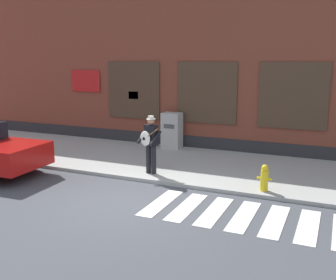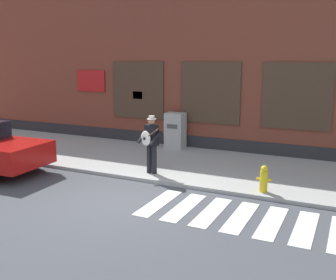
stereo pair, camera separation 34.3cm
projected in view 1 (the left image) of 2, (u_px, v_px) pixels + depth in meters
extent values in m
plane|color=#424449|center=(130.00, 201.00, 9.72)|extent=(160.00, 160.00, 0.00)
cube|color=#9E9E99|center=(185.00, 163.00, 13.04)|extent=(28.00, 4.44, 0.10)
cube|color=brown|center=(223.00, 56.00, 16.11)|extent=(28.00, 4.00, 7.15)
cube|color=#28282B|center=(206.00, 144.00, 14.96)|extent=(28.00, 0.04, 0.55)
cube|color=#473323|center=(134.00, 90.00, 15.78)|extent=(2.30, 0.06, 2.27)
cube|color=black|center=(134.00, 90.00, 15.77)|extent=(2.18, 0.03, 2.15)
cube|color=#473323|center=(207.00, 93.00, 14.56)|extent=(2.30, 0.06, 2.27)
cube|color=black|center=(207.00, 93.00, 14.55)|extent=(2.18, 0.03, 2.15)
cube|color=#473323|center=(293.00, 96.00, 13.34)|extent=(2.30, 0.06, 2.27)
cube|color=black|center=(293.00, 96.00, 13.33)|extent=(2.18, 0.03, 2.15)
cube|color=red|center=(86.00, 81.00, 16.61)|extent=(1.40, 0.04, 0.90)
cube|color=yellow|center=(133.00, 95.00, 15.80)|extent=(0.44, 0.02, 0.30)
cube|color=silver|center=(161.00, 203.00, 9.60)|extent=(0.42, 1.90, 0.01)
cube|color=silver|center=(187.00, 207.00, 9.33)|extent=(0.42, 1.90, 0.01)
cube|color=silver|center=(215.00, 211.00, 9.06)|extent=(0.42, 1.90, 0.01)
cube|color=silver|center=(244.00, 216.00, 8.79)|extent=(0.42, 1.90, 0.01)
cube|color=silver|center=(275.00, 221.00, 8.52)|extent=(0.42, 1.90, 0.01)
cube|color=silver|center=(308.00, 226.00, 8.25)|extent=(0.42, 1.90, 0.01)
cube|color=silver|center=(46.00, 152.00, 11.72)|extent=(0.07, 0.24, 0.12)
cube|color=silver|center=(18.00, 161.00, 10.69)|extent=(0.07, 0.24, 0.12)
cylinder|color=black|center=(29.00, 160.00, 12.42)|extent=(0.67, 0.27, 0.66)
cylinder|color=black|center=(154.00, 160.00, 11.61)|extent=(0.15, 0.15, 0.85)
cylinder|color=black|center=(148.00, 159.00, 11.70)|extent=(0.15, 0.15, 0.85)
cube|color=black|center=(151.00, 135.00, 11.52)|extent=(0.42, 0.29, 0.61)
sphere|color=#9E7051|center=(151.00, 121.00, 11.43)|extent=(0.22, 0.22, 0.22)
cylinder|color=beige|center=(151.00, 119.00, 11.42)|extent=(0.28, 0.28, 0.02)
cylinder|color=beige|center=(151.00, 117.00, 11.41)|extent=(0.18, 0.18, 0.09)
cylinder|color=black|center=(156.00, 138.00, 11.31)|extent=(0.19, 0.52, 0.39)
cylinder|color=black|center=(143.00, 136.00, 11.58)|extent=(0.19, 0.52, 0.39)
ellipsoid|color=silver|center=(145.00, 138.00, 11.43)|extent=(0.38, 0.19, 0.44)
cylinder|color=black|center=(144.00, 139.00, 11.39)|extent=(0.09, 0.03, 0.09)
cylinder|color=brown|center=(152.00, 133.00, 11.23)|extent=(0.47, 0.13, 0.34)
cube|color=#ADADA8|center=(172.00, 131.00, 14.96)|extent=(0.71, 0.56, 1.36)
cube|color=#4C4C4C|center=(169.00, 126.00, 14.66)|extent=(0.42, 0.02, 0.16)
cylinder|color=gold|center=(264.00, 181.00, 10.14)|extent=(0.20, 0.20, 0.55)
sphere|color=gold|center=(265.00, 168.00, 10.07)|extent=(0.18, 0.18, 0.18)
cylinder|color=gold|center=(259.00, 178.00, 10.18)|extent=(0.10, 0.07, 0.07)
cylinder|color=gold|center=(270.00, 179.00, 10.07)|extent=(0.10, 0.07, 0.07)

